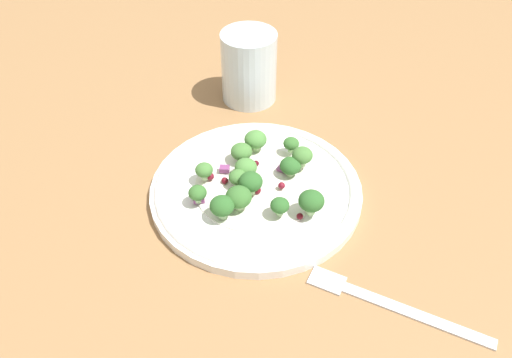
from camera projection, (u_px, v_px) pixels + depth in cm
name	position (u px, v px, depth cm)	size (l,w,h in cm)	color
ground_plane	(270.00, 200.00, 64.08)	(180.00, 180.00, 2.00)	olive
plate	(256.00, 190.00, 62.62)	(25.38, 25.38, 1.70)	white
dressing_pool	(256.00, 188.00, 62.32)	(14.72, 14.72, 0.20)	white
broccoli_floret_0	(198.00, 193.00, 59.23)	(2.12, 2.12, 2.14)	#8EB77A
broccoli_floret_1	(280.00, 206.00, 57.66)	(2.15, 2.15, 2.17)	#8EB77A
broccoli_floret_2	(239.00, 197.00, 58.48)	(3.00, 3.00, 3.03)	#ADD18E
broccoli_floret_3	(251.00, 182.00, 60.01)	(2.78, 2.78, 2.82)	#9EC684
broccoli_floret_4	(291.00, 144.00, 65.67)	(2.02, 2.02, 2.04)	#9EC684
broccoli_floret_5	(246.00, 168.00, 62.59)	(2.69, 2.69, 2.73)	#ADD18E
broccoli_floret_6	(241.00, 152.00, 64.58)	(2.66, 2.66, 2.70)	#9EC684
broccoli_floret_7	(290.00, 166.00, 62.89)	(2.58, 2.58, 2.62)	#ADD18E
broccoli_floret_8	(302.00, 156.00, 63.17)	(2.54, 2.54, 2.57)	#ADD18E
broccoli_floret_9	(204.00, 170.00, 61.82)	(2.14, 2.14, 2.17)	#ADD18E
broccoli_floret_10	(311.00, 201.00, 57.55)	(2.92, 2.92, 2.96)	#9EC684
broccoli_floret_11	(222.00, 206.00, 57.46)	(2.76, 2.76, 2.80)	#8EB77A
broccoli_floret_12	(255.00, 140.00, 66.20)	(2.86, 2.86, 2.90)	#ADD18E
broccoli_floret_13	(238.00, 180.00, 61.09)	(2.20, 2.20, 2.23)	#9EC684
cranberry_0	(257.00, 190.00, 61.29)	(0.95, 0.95, 0.95)	maroon
cranberry_1	(282.00, 186.00, 61.52)	(0.83, 0.83, 0.83)	maroon
cranberry_2	(300.00, 216.00, 58.46)	(0.76, 0.76, 0.76)	maroon
cranberry_3	(246.00, 195.00, 60.57)	(0.74, 0.74, 0.74)	#4C0A14
cranberry_4	(256.00, 164.00, 64.17)	(0.76, 0.76, 0.76)	#4C0A14
cranberry_5	(210.00, 176.00, 62.70)	(0.92, 0.92, 0.92)	maroon
cranberry_6	(225.00, 181.00, 62.58)	(0.84, 0.84, 0.84)	maroon
onion_bit_0	(225.00, 169.00, 63.77)	(0.93, 1.22, 0.58)	#843D75
onion_bit_1	(199.00, 198.00, 60.33)	(1.19, 1.29, 0.59)	#843D75
onion_bit_2	(282.00, 169.00, 64.16)	(0.85, 1.29, 0.36)	#934C84
fork	(387.00, 303.00, 51.84)	(10.12, 17.36, 0.50)	silver
water_glass	(249.00, 67.00, 74.92)	(7.98, 7.98, 10.30)	silver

